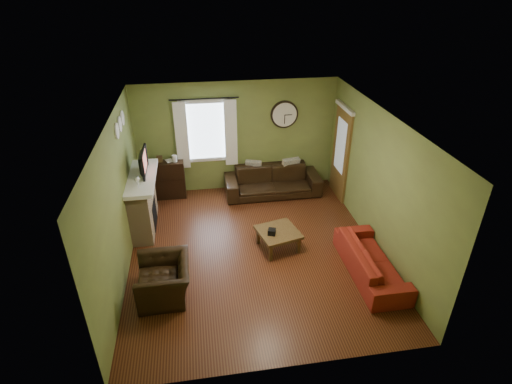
{
  "coord_description": "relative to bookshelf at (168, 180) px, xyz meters",
  "views": [
    {
      "loc": [
        -0.92,
        -6.05,
        4.69
      ],
      "look_at": [
        0.1,
        0.4,
        1.05
      ],
      "focal_mm": 28.0,
      "sensor_mm": 36.0,
      "label": 1
    }
  ],
  "objects": [
    {
      "name": "firebox",
      "position": [
        -0.27,
        -1.21,
        -0.15
      ],
      "size": [
        0.04,
        0.6,
        0.55
      ],
      "primitive_type": "cube",
      "color": "black",
      "rests_on": "fireplace"
    },
    {
      "name": "bookshelf",
      "position": [
        0.0,
        0.0,
        0.0
      ],
      "size": [
        0.76,
        0.32,
        0.9
      ],
      "primitive_type": null,
      "color": "black",
      "rests_on": "floor"
    },
    {
      "name": "wine_glass_a",
      "position": [
        -0.41,
        -1.72,
        0.84
      ],
      "size": [
        0.08,
        0.08,
        0.22
      ],
      "primitive_type": null,
      "color": "white",
      "rests_on": "mantel"
    },
    {
      "name": "floor",
      "position": [
        1.64,
        -2.36,
        -0.45
      ],
      "size": [
        4.6,
        5.2,
        0.0
      ],
      "primitive_type": "cube",
      "color": "#4A2210",
      "rests_on": "ground"
    },
    {
      "name": "wall_left",
      "position": [
        -0.66,
        -2.36,
        0.85
      ],
      "size": [
        0.0,
        5.2,
        2.6
      ],
      "primitive_type": "cube",
      "color": "olive",
      "rests_on": "ground"
    },
    {
      "name": "curtain_rod",
      "position": [
        0.94,
        0.12,
        1.82
      ],
      "size": [
        0.03,
        0.03,
        1.5
      ],
      "primitive_type": "cylinder",
      "color": "black",
      "rests_on": "wall_back"
    },
    {
      "name": "book",
      "position": [
        -0.01,
        0.01,
        0.51
      ],
      "size": [
        0.21,
        0.24,
        0.02
      ],
      "primitive_type": "imported",
      "rotation": [
        0.0,
        0.0,
        0.37
      ],
      "color": "#4D371C",
      "rests_on": "bookshelf"
    },
    {
      "name": "pillow_left",
      "position": [
        2.9,
        0.05,
        0.1
      ],
      "size": [
        0.44,
        0.2,
        0.42
      ],
      "primitive_type": "cube",
      "rotation": [
        0.0,
        0.0,
        0.19
      ],
      "color": "#99968B",
      "rests_on": "sofa_brown"
    },
    {
      "name": "coffee_table",
      "position": [
        2.11,
        -2.34,
        -0.26
      ],
      "size": [
        0.88,
        0.88,
        0.39
      ],
      "primitive_type": null,
      "rotation": [
        0.0,
        0.0,
        0.25
      ],
      "color": "#4D371C",
      "rests_on": "floor"
    },
    {
      "name": "sofa_brown",
      "position": [
        2.41,
        -0.21,
        -0.12
      ],
      "size": [
        2.22,
        0.87,
        0.65
      ],
      "primitive_type": "imported",
      "color": "black",
      "rests_on": "floor"
    },
    {
      "name": "medallion_left",
      "position": [
        -0.64,
        -1.56,
        1.8
      ],
      "size": [
        0.28,
        0.28,
        0.03
      ],
      "primitive_type": "cylinder",
      "color": "white",
      "rests_on": "wall_left"
    },
    {
      "name": "tv_screen",
      "position": [
        -0.33,
        -1.06,
        0.96
      ],
      "size": [
        0.02,
        0.62,
        0.36
      ],
      "primitive_type": "cube",
      "color": "#994C3F",
      "rests_on": "mantel"
    },
    {
      "name": "pillow_right",
      "position": [
        2.01,
        0.12,
        0.1
      ],
      "size": [
        0.39,
        0.23,
        0.38
      ],
      "primitive_type": "cube",
      "rotation": [
        0.0,
        0.0,
        -0.33
      ],
      "color": "#99968B",
      "rests_on": "sofa_brown"
    },
    {
      "name": "wall_clock",
      "position": [
        2.74,
        0.19,
        1.35
      ],
      "size": [
        0.64,
        0.06,
        0.64
      ],
      "primitive_type": null,
      "color": "white",
      "rests_on": "wall_back"
    },
    {
      "name": "wall_right",
      "position": [
        3.94,
        -2.36,
        0.85
      ],
      "size": [
        0.0,
        5.2,
        2.6
      ],
      "primitive_type": "cube",
      "color": "olive",
      "rests_on": "ground"
    },
    {
      "name": "ceiling",
      "position": [
        1.64,
        -2.36,
        2.15
      ],
      "size": [
        4.6,
        5.2,
        0.0
      ],
      "primitive_type": "cube",
      "color": "white",
      "rests_on": "ground"
    },
    {
      "name": "fireplace",
      "position": [
        -0.46,
        -1.21,
        0.1
      ],
      "size": [
        0.4,
        1.4,
        1.1
      ],
      "primitive_type": "cube",
      "color": "tan",
      "rests_on": "floor"
    },
    {
      "name": "tv",
      "position": [
        -0.41,
        -1.06,
        0.91
      ],
      "size": [
        0.08,
        0.6,
        0.35
      ],
      "primitive_type": "imported",
      "rotation": [
        0.0,
        0.0,
        1.57
      ],
      "color": "black",
      "rests_on": "mantel"
    },
    {
      "name": "tissue_box",
      "position": [
        1.97,
        -2.42,
        -0.05
      ],
      "size": [
        0.18,
        0.18,
        0.11
      ],
      "primitive_type": "cube",
      "rotation": [
        0.0,
        0.0,
        -0.33
      ],
      "color": "black",
      "rests_on": "coffee_table"
    },
    {
      "name": "curtain_left",
      "position": [
        0.39,
        0.12,
        1.0
      ],
      "size": [
        0.28,
        0.04,
        1.55
      ],
      "primitive_type": "cube",
      "color": "white",
      "rests_on": "wall_back"
    },
    {
      "name": "door",
      "position": [
        3.91,
        -0.51,
        0.6
      ],
      "size": [
        0.05,
        0.9,
        2.1
      ],
      "primitive_type": "cube",
      "color": "brown",
      "rests_on": "floor"
    },
    {
      "name": "medallion_right",
      "position": [
        -0.64,
        -0.86,
        1.8
      ],
      "size": [
        0.28,
        0.28,
        0.03
      ],
      "primitive_type": "cylinder",
      "color": "white",
      "rests_on": "wall_left"
    },
    {
      "name": "wine_glass_b",
      "position": [
        -0.41,
        -1.66,
        0.83
      ],
      "size": [
        0.07,
        0.07,
        0.2
      ],
      "primitive_type": null,
      "color": "white",
      "rests_on": "mantel"
    },
    {
      "name": "window_pane",
      "position": [
        0.94,
        0.22,
        1.05
      ],
      "size": [
        1.0,
        0.02,
        1.3
      ],
      "primitive_type": null,
      "color": "silver",
      "rests_on": "wall_back"
    },
    {
      "name": "wall_back",
      "position": [
        1.64,
        0.24,
        0.85
      ],
      "size": [
        4.6,
        0.0,
        2.6
      ],
      "primitive_type": "cube",
      "color": "olive",
      "rests_on": "ground"
    },
    {
      "name": "curtain_right",
      "position": [
        1.49,
        0.12,
        1.0
      ],
      "size": [
        0.28,
        0.04,
        1.55
      ],
      "primitive_type": "cube",
      "color": "white",
      "rests_on": "wall_back"
    },
    {
      "name": "armchair",
      "position": [
        0.03,
        -3.29,
        -0.14
      ],
      "size": [
        0.86,
        0.98,
        0.62
      ],
      "primitive_type": "imported",
      "rotation": [
        0.0,
        0.0,
        -1.55
      ],
      "color": "black",
      "rests_on": "floor"
    },
    {
      "name": "medallion_mid",
      "position": [
        -0.64,
        -1.21,
        1.8
      ],
      "size": [
        0.28,
        0.28,
        0.03
      ],
      "primitive_type": "cylinder",
      "color": "white",
      "rests_on": "wall_left"
    },
    {
      "name": "wall_front",
      "position": [
        1.64,
        -4.96,
        0.85
      ],
      "size": [
        4.6,
        0.0,
        2.6
      ],
      "primitive_type": "cube",
      "color": "olive",
      "rests_on": "ground"
    },
    {
      "name": "sofa_red",
      "position": [
        3.56,
        -3.32,
        -0.18
      ],
      "size": [
        0.73,
        1.86,
        0.54
      ],
      "primitive_type": "imported",
      "rotation": [
        0.0,
        0.0,
        1.57
      ],
      "color": "maroon",
      "rests_on": "floor"
    },
    {
      "name": "mantel",
      "position": [
        -0.43,
        -1.21,
        0.69
      ],
      "size": [
        0.58,
        1.6,
        0.08
      ],
      "primitive_type": "cube",
      "color": "white",
      "rests_on": "fireplace"
    }
  ]
}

